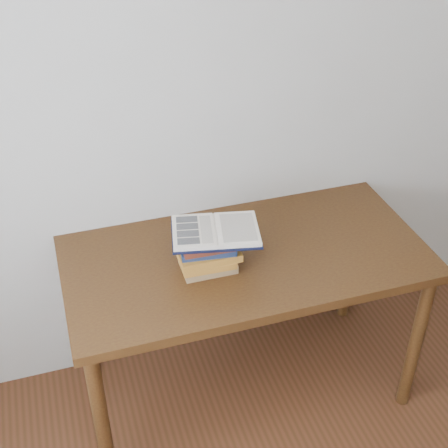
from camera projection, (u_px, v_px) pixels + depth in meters
name	position (u px, v px, depth m)	size (l,w,h in m)	color
desk	(246.00, 272.00, 2.64)	(1.51, 0.75, 0.81)	#4A2F12
book_stack	(207.00, 253.00, 2.46)	(0.24, 0.19, 0.15)	#97764E
open_book	(216.00, 231.00, 2.43)	(0.38, 0.30, 0.03)	black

